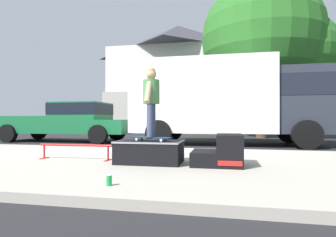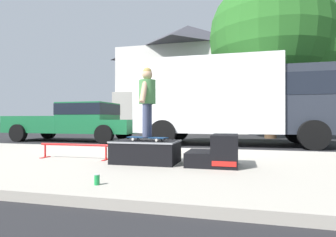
# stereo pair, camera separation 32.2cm
# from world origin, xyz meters

# --- Properties ---
(ground_plane) EXTENTS (140.00, 140.00, 0.00)m
(ground_plane) POSITION_xyz_m (0.00, 0.00, 0.00)
(ground_plane) COLOR black
(sidewalk_slab) EXTENTS (50.00, 5.00, 0.12)m
(sidewalk_slab) POSITION_xyz_m (0.00, -3.00, 0.06)
(sidewalk_slab) COLOR #A8A093
(sidewalk_slab) RESTS_ON ground
(skate_box) EXTENTS (1.18, 0.78, 0.41)m
(skate_box) POSITION_xyz_m (0.95, -3.23, 0.34)
(skate_box) COLOR black
(skate_box) RESTS_ON sidewalk_slab
(kicker_ramp) EXTENTS (0.86, 0.80, 0.54)m
(kicker_ramp) POSITION_xyz_m (2.25, -3.23, 0.34)
(kicker_ramp) COLOR black
(kicker_ramp) RESTS_ON sidewalk_slab
(grind_rail) EXTENTS (1.55, 0.28, 0.30)m
(grind_rail) POSITION_xyz_m (-0.62, -3.10, 0.35)
(grind_rail) COLOR red
(grind_rail) RESTS_ON sidewalk_slab
(skateboard) EXTENTS (0.81, 0.38, 0.07)m
(skateboard) POSITION_xyz_m (0.99, -3.28, 0.58)
(skateboard) COLOR navy
(skateboard) RESTS_ON skate_box
(skater_kid) EXTENTS (0.31, 0.65, 1.27)m
(skater_kid) POSITION_xyz_m (0.99, -3.28, 1.34)
(skater_kid) COLOR #3F4766
(skater_kid) RESTS_ON skateboard
(soda_can) EXTENTS (0.07, 0.07, 0.13)m
(soda_can) POSITION_xyz_m (0.93, -5.01, 0.18)
(soda_can) COLOR #198C3F
(soda_can) RESTS_ON sidewalk_slab
(box_truck) EXTENTS (6.91, 2.63, 3.05)m
(box_truck) POSITION_xyz_m (2.47, 2.20, 1.70)
(box_truck) COLOR white
(box_truck) RESTS_ON ground
(pickup_truck_green) EXTENTS (5.70, 2.09, 1.61)m
(pickup_truck_green) POSITION_xyz_m (-4.04, 2.32, 0.89)
(pickup_truck_green) COLOR #196638
(pickup_truck_green) RESTS_ON ground
(street_tree_main) EXTENTS (6.47, 5.88, 7.86)m
(street_tree_main) POSITION_xyz_m (4.47, 6.13, 4.75)
(street_tree_main) COLOR brown
(street_tree_main) RESTS_ON ground
(house_behind) EXTENTS (9.54, 8.23, 8.40)m
(house_behind) POSITION_xyz_m (-1.28, 13.43, 4.24)
(house_behind) COLOR silver
(house_behind) RESTS_ON ground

